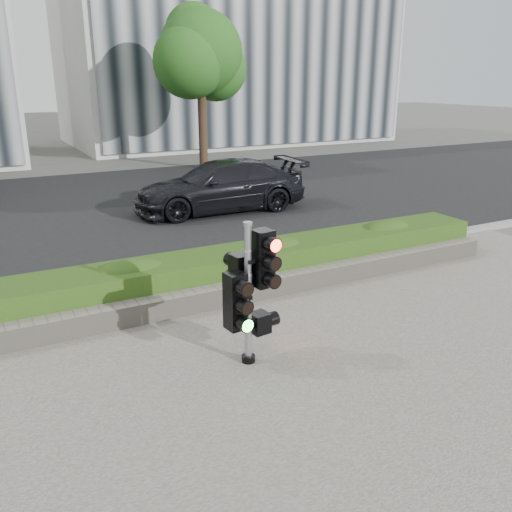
% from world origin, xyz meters
% --- Properties ---
extents(ground, '(120.00, 120.00, 0.00)m').
position_xyz_m(ground, '(0.00, 0.00, 0.00)').
color(ground, '#51514C').
rests_on(ground, ground).
extents(sidewalk, '(16.00, 11.00, 0.03)m').
position_xyz_m(sidewalk, '(0.00, -2.50, 0.01)').
color(sidewalk, '#9E9389').
rests_on(sidewalk, ground).
extents(road, '(60.00, 13.00, 0.02)m').
position_xyz_m(road, '(0.00, 10.00, 0.01)').
color(road, black).
rests_on(road, ground).
extents(curb, '(60.00, 0.25, 0.12)m').
position_xyz_m(curb, '(0.00, 3.15, 0.06)').
color(curb, gray).
rests_on(curb, ground).
extents(stone_wall, '(12.00, 0.32, 0.34)m').
position_xyz_m(stone_wall, '(0.00, 1.90, 0.20)').
color(stone_wall, gray).
rests_on(stone_wall, sidewalk).
extents(hedge, '(12.00, 1.00, 0.68)m').
position_xyz_m(hedge, '(0.00, 2.55, 0.37)').
color(hedge, '#4E8228').
rests_on(hedge, sidewalk).
extents(building_right, '(18.00, 10.00, 12.00)m').
position_xyz_m(building_right, '(11.00, 25.00, 6.00)').
color(building_right, '#B7B7B2').
rests_on(building_right, ground).
extents(tree_right, '(4.10, 3.58, 6.53)m').
position_xyz_m(tree_right, '(5.48, 15.55, 4.48)').
color(tree_right, black).
rests_on(tree_right, ground).
extents(traffic_signal, '(0.69, 0.53, 1.93)m').
position_xyz_m(traffic_signal, '(-0.34, 0.03, 1.10)').
color(traffic_signal, black).
rests_on(traffic_signal, sidewalk).
extents(car_dark, '(4.98, 2.24, 1.42)m').
position_xyz_m(car_dark, '(2.92, 8.13, 0.73)').
color(car_dark, black).
rests_on(car_dark, road).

